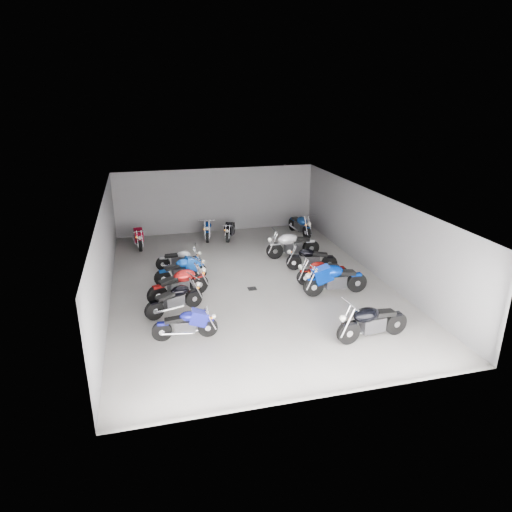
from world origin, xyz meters
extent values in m
plane|color=gray|center=(0.00, 0.00, 0.00)|extent=(14.00, 14.00, 0.00)
cube|color=slate|center=(0.00, 7.00, 1.60)|extent=(10.00, 0.10, 3.20)
cube|color=slate|center=(-5.00, 0.00, 1.60)|extent=(0.10, 14.00, 3.20)
cube|color=slate|center=(5.00, 0.00, 1.60)|extent=(0.10, 14.00, 3.20)
cube|color=black|center=(0.00, 0.00, 3.22)|extent=(10.00, 14.00, 0.04)
cube|color=black|center=(0.00, -0.50, 0.01)|extent=(0.32, 0.32, 0.01)
cylinder|color=black|center=(-2.08, -3.47, 0.29)|extent=(0.59, 0.16, 0.59)
cylinder|color=black|center=(-3.40, -3.39, 0.29)|extent=(0.59, 0.17, 0.59)
cube|color=#2D2D30|center=(-2.74, -3.43, 0.38)|extent=(0.61, 0.31, 0.37)
ellipsoid|color=navy|center=(-2.54, -3.44, 0.68)|extent=(0.64, 0.40, 0.33)
cube|color=black|center=(-3.03, -3.41, 0.64)|extent=(0.57, 0.29, 0.17)
cylinder|color=black|center=(-2.25, -1.44, 0.32)|extent=(0.63, 0.38, 0.63)
cylinder|color=black|center=(-3.56, -2.03, 0.32)|extent=(0.64, 0.39, 0.63)
cube|color=#2D2D30|center=(-2.90, -1.73, 0.41)|extent=(0.71, 0.53, 0.39)
ellipsoid|color=black|center=(-2.70, -1.65, 0.73)|extent=(0.77, 0.64, 0.36)
cube|color=black|center=(-3.19, -1.86, 0.69)|extent=(0.66, 0.50, 0.18)
cylinder|color=black|center=(-1.93, -0.41, 0.35)|extent=(0.70, 0.39, 0.70)
cylinder|color=black|center=(-3.41, -0.98, 0.35)|extent=(0.71, 0.41, 0.70)
cube|color=#2D2D30|center=(-2.67, -0.69, 0.46)|extent=(0.78, 0.56, 0.44)
ellipsoid|color=#A51414|center=(-2.45, -0.61, 0.81)|extent=(0.85, 0.68, 0.39)
cube|color=black|center=(-3.00, -0.82, 0.77)|extent=(0.73, 0.53, 0.20)
cylinder|color=black|center=(-1.76, 0.89, 0.31)|extent=(0.64, 0.27, 0.63)
cylinder|color=black|center=(-3.15, 0.56, 0.31)|extent=(0.64, 0.29, 0.63)
cube|color=#2D2D30|center=(-2.45, 0.72, 0.41)|extent=(0.69, 0.43, 0.39)
ellipsoid|color=#0F46AF|center=(-2.25, 0.77, 0.72)|extent=(0.74, 0.53, 0.35)
cube|color=black|center=(-2.76, 0.65, 0.69)|extent=(0.64, 0.40, 0.18)
cylinder|color=black|center=(-1.77, 1.91, 0.29)|extent=(0.58, 0.21, 0.57)
cylinder|color=black|center=(-3.04, 2.14, 0.29)|extent=(0.59, 0.23, 0.57)
cube|color=#2D2D30|center=(-2.41, 2.03, 0.37)|extent=(0.62, 0.36, 0.36)
ellipsoid|color=#B5B6BC|center=(-2.21, 1.99, 0.66)|extent=(0.66, 0.46, 0.32)
cube|color=black|center=(-2.69, 2.07, 0.62)|extent=(0.58, 0.34, 0.16)
cylinder|color=black|center=(1.76, -4.88, 0.35)|extent=(0.72, 0.22, 0.71)
cylinder|color=black|center=(3.35, -4.71, 0.35)|extent=(0.72, 0.24, 0.71)
cube|color=#2D2D30|center=(2.55, -4.80, 0.46)|extent=(0.75, 0.40, 0.44)
ellipsoid|color=black|center=(2.31, -4.82, 0.82)|extent=(0.79, 0.52, 0.40)
cube|color=black|center=(2.90, -4.76, 0.77)|extent=(0.70, 0.38, 0.20)
cylinder|color=black|center=(1.94, -1.64, 0.36)|extent=(0.73, 0.16, 0.72)
cylinder|color=black|center=(3.58, -1.67, 0.36)|extent=(0.73, 0.19, 0.72)
cube|color=#2D2D30|center=(2.76, -1.65, 0.47)|extent=(0.74, 0.36, 0.45)
ellipsoid|color=#0128A3|center=(2.51, -1.65, 0.84)|extent=(0.78, 0.47, 0.41)
cube|color=black|center=(3.12, -1.66, 0.79)|extent=(0.70, 0.33, 0.21)
cylinder|color=black|center=(1.98, -0.66, 0.31)|extent=(0.62, 0.15, 0.62)
cylinder|color=black|center=(3.38, -0.71, 0.31)|extent=(0.62, 0.17, 0.62)
cube|color=#2D2D30|center=(2.68, -0.68, 0.41)|extent=(0.64, 0.31, 0.39)
ellipsoid|color=maroon|center=(2.47, -0.67, 0.72)|extent=(0.67, 0.41, 0.35)
cube|color=black|center=(2.99, -0.69, 0.68)|extent=(0.60, 0.29, 0.18)
cylinder|color=black|center=(2.08, 0.91, 0.31)|extent=(0.64, 0.31, 0.63)
cylinder|color=black|center=(3.44, 0.48, 0.31)|extent=(0.64, 0.33, 0.63)
cube|color=#2D2D30|center=(2.76, 0.70, 0.41)|extent=(0.70, 0.47, 0.39)
ellipsoid|color=black|center=(2.56, 0.76, 0.73)|extent=(0.75, 0.58, 0.35)
cube|color=black|center=(3.06, 0.60, 0.69)|extent=(0.65, 0.44, 0.18)
cylinder|color=black|center=(1.69, 2.31, 0.36)|extent=(0.73, 0.15, 0.72)
cylinder|color=black|center=(3.34, 2.30, 0.36)|extent=(0.73, 0.17, 0.72)
cube|color=#2D2D30|center=(2.51, 2.30, 0.48)|extent=(0.74, 0.34, 0.45)
ellipsoid|color=#BDBCC2|center=(2.26, 2.31, 0.84)|extent=(0.77, 0.46, 0.41)
cube|color=black|center=(2.88, 2.30, 0.79)|extent=(0.69, 0.32, 0.21)
cylinder|color=black|center=(-3.90, 4.71, 0.32)|extent=(0.19, 0.65, 0.64)
cylinder|color=black|center=(-4.05, 6.15, 0.32)|extent=(0.21, 0.65, 0.64)
cube|color=#2D2D30|center=(-3.97, 5.43, 0.42)|extent=(0.36, 0.67, 0.40)
ellipsoid|color=maroon|center=(-3.95, 5.21, 0.74)|extent=(0.46, 0.71, 0.36)
cube|color=black|center=(-4.00, 5.74, 0.70)|extent=(0.34, 0.63, 0.18)
cylinder|color=black|center=(-0.78, 5.18, 0.31)|extent=(0.23, 0.64, 0.62)
cylinder|color=black|center=(-0.54, 6.57, 0.31)|extent=(0.25, 0.64, 0.62)
cube|color=#2D2D30|center=(-0.66, 5.88, 0.41)|extent=(0.40, 0.67, 0.39)
ellipsoid|color=navy|center=(-0.70, 5.67, 0.72)|extent=(0.50, 0.72, 0.35)
cube|color=black|center=(-0.61, 6.19, 0.68)|extent=(0.37, 0.63, 0.18)
cylinder|color=black|center=(0.17, 4.99, 0.28)|extent=(0.32, 0.57, 0.57)
cylinder|color=black|center=(0.65, 6.18, 0.28)|extent=(0.34, 0.58, 0.57)
cube|color=#2D2D30|center=(0.41, 5.58, 0.37)|extent=(0.46, 0.64, 0.36)
ellipsoid|color=black|center=(0.33, 5.40, 0.66)|extent=(0.56, 0.69, 0.32)
cube|color=black|center=(0.51, 5.85, 0.62)|extent=(0.43, 0.60, 0.16)
cylinder|color=black|center=(3.98, 4.56, 0.33)|extent=(0.23, 0.68, 0.67)
cylinder|color=black|center=(3.77, 6.05, 0.33)|extent=(0.25, 0.68, 0.67)
cube|color=#2D2D30|center=(3.87, 5.30, 0.44)|extent=(0.41, 0.72, 0.42)
ellipsoid|color=navy|center=(3.91, 5.08, 0.77)|extent=(0.51, 0.76, 0.38)
cube|color=black|center=(3.83, 5.64, 0.73)|extent=(0.38, 0.67, 0.19)
camera|label=1|loc=(-3.63, -15.32, 6.91)|focal=32.00mm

